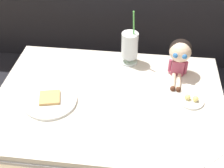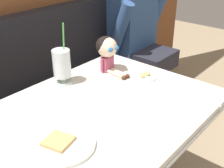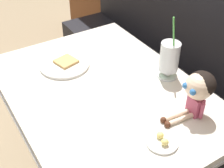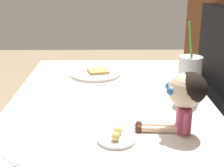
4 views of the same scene
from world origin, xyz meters
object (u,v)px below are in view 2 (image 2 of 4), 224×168
(toast_plate, at_px, (61,144))
(butter_saucer, at_px, (145,77))
(butter_knife, at_px, (213,99))
(milkshake_glass, at_px, (62,65))
(seated_doll, at_px, (107,49))
(diner_patron, at_px, (136,28))

(toast_plate, distance_m, butter_saucer, 0.66)
(butter_saucer, height_order, butter_knife, butter_saucer)
(milkshake_glass, height_order, seated_doll, milkshake_glass)
(butter_knife, bearing_deg, diner_patron, 53.99)
(seated_doll, bearing_deg, milkshake_glass, 163.46)
(milkshake_glass, xyz_separation_m, seated_doll, (0.26, -0.08, 0.03))
(diner_patron, bearing_deg, milkshake_glass, -164.89)
(toast_plate, distance_m, diner_patron, 1.50)
(butter_knife, relative_size, diner_patron, 0.23)
(butter_knife, relative_size, seated_doll, 0.83)
(seated_doll, distance_m, diner_patron, 0.84)
(butter_knife, xyz_separation_m, diner_patron, (0.68, 0.94, -0.00))
(toast_plate, bearing_deg, seated_doll, 26.50)
(toast_plate, distance_m, butter_knife, 0.73)
(butter_saucer, height_order, seated_doll, seated_doll)
(butter_knife, distance_m, seated_doll, 0.60)
(milkshake_glass, relative_size, butter_knife, 1.71)
(milkshake_glass, bearing_deg, seated_doll, -16.54)
(toast_plate, relative_size, butter_knife, 1.36)
(butter_saucer, bearing_deg, seated_doll, 105.30)
(butter_saucer, distance_m, diner_patron, 0.90)
(milkshake_glass, distance_m, butter_knife, 0.75)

